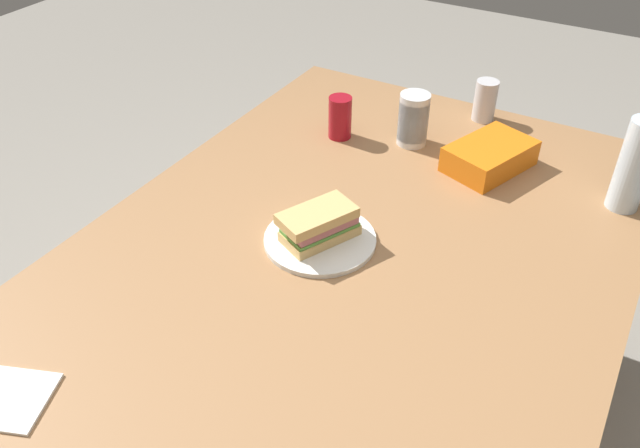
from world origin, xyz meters
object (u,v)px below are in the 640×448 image
at_px(dining_table, 334,295).
at_px(soda_can_red, 340,117).
at_px(paper_plate, 320,239).
at_px(sandwich, 319,224).
at_px(plastic_cup_stack, 413,119).
at_px(soda_can_silver, 485,100).
at_px(water_bottle_tall, 635,165).
at_px(chip_bag, 490,156).

height_order(dining_table, soda_can_red, soda_can_red).
distance_m(paper_plate, soda_can_red, 0.49).
bearing_deg(dining_table, sandwich, -130.03).
bearing_deg(plastic_cup_stack, soda_can_silver, 151.75).
bearing_deg(soda_can_silver, soda_can_red, -46.27).
relative_size(sandwich, soda_can_silver, 1.68).
height_order(soda_can_red, water_bottle_tall, water_bottle_tall).
relative_size(water_bottle_tall, soda_can_silver, 2.05).
bearing_deg(chip_bag, plastic_cup_stack, 105.58).
distance_m(chip_bag, soda_can_silver, 0.28).
distance_m(sandwich, chip_bag, 0.55).
height_order(chip_bag, soda_can_silver, soda_can_silver).
relative_size(soda_can_red, plastic_cup_stack, 0.82).
height_order(dining_table, paper_plate, paper_plate).
relative_size(sandwich, soda_can_red, 1.68).
bearing_deg(plastic_cup_stack, dining_table, 7.43).
xyz_separation_m(chip_bag, soda_can_silver, (-0.26, -0.10, 0.03)).
distance_m(soda_can_red, water_bottle_tall, 0.77).
distance_m(soda_can_red, chip_bag, 0.43).
bearing_deg(dining_table, soda_can_red, -152.47).
xyz_separation_m(paper_plate, water_bottle_tall, (-0.49, 0.57, 0.11)).
bearing_deg(soda_can_red, sandwich, 23.08).
xyz_separation_m(paper_plate, soda_can_silver, (-0.76, 0.13, 0.06)).
distance_m(paper_plate, plastic_cup_stack, 0.52).
bearing_deg(soda_can_red, plastic_cup_stack, 109.61).
bearing_deg(soda_can_red, soda_can_silver, 133.73).
height_order(dining_table, soda_can_silver, soda_can_silver).
distance_m(paper_plate, soda_can_silver, 0.77).
bearing_deg(soda_can_silver, chip_bag, 21.62).
height_order(paper_plate, water_bottle_tall, water_bottle_tall).
bearing_deg(chip_bag, sandwich, 175.57).
xyz_separation_m(dining_table, water_bottle_tall, (-0.56, 0.49, 0.19)).
bearing_deg(plastic_cup_stack, chip_bag, 85.42).
xyz_separation_m(sandwich, plastic_cup_stack, (-0.52, 0.00, 0.02)).
bearing_deg(paper_plate, water_bottle_tall, 130.61).
distance_m(sandwich, soda_can_red, 0.49).
height_order(dining_table, plastic_cup_stack, plastic_cup_stack).
distance_m(plastic_cup_stack, soda_can_silver, 0.27).
distance_m(sandwich, water_bottle_tall, 0.76).
height_order(paper_plate, soda_can_silver, soda_can_silver).
distance_m(dining_table, soda_can_silver, 0.84).
distance_m(paper_plate, water_bottle_tall, 0.76).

